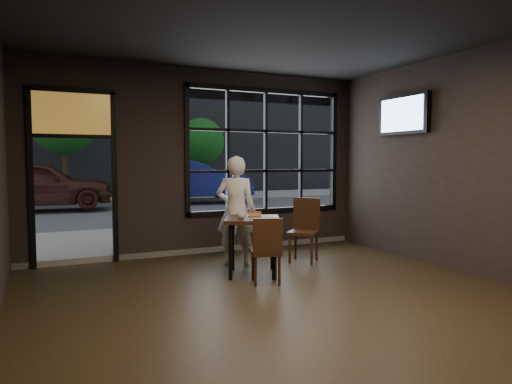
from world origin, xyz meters
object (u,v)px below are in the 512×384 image
chair_near (266,250)px  navy_car (189,180)px  cafe_table (252,246)px  man (236,211)px

chair_near → navy_car: (2.31, 11.23, 0.43)m
chair_near → navy_car: size_ratio=0.19×
cafe_table → chair_near: bearing=-68.2°
cafe_table → man: size_ratio=0.49×
chair_near → man: (0.05, 1.15, 0.41)m
man → cafe_table: bearing=120.5°
man → chair_near: bearing=120.1°
man → navy_car: 10.33m
cafe_table → chair_near: size_ratio=0.93×
cafe_table → man: man is taller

